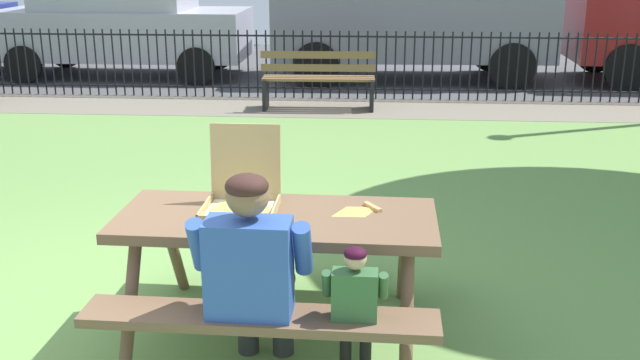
# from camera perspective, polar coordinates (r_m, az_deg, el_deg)

# --- Properties ---
(ground) EXTENTS (28.00, 11.12, 0.02)m
(ground) POSITION_cam_1_polar(r_m,az_deg,el_deg) (6.27, -11.90, -3.56)
(ground) COLOR #6F9A4F
(cobblestone_walkway) EXTENTS (28.00, 1.40, 0.01)m
(cobblestone_walkway) POSITION_cam_1_polar(r_m,az_deg,el_deg) (10.84, -5.03, 5.67)
(cobblestone_walkway) COLOR gray
(street_asphalt) EXTENTS (28.00, 6.58, 0.01)m
(street_asphalt) POSITION_cam_1_polar(r_m,az_deg,el_deg) (14.73, -2.60, 8.84)
(street_asphalt) COLOR #515154
(picnic_table_foreground) EXTENTS (1.83, 1.52, 0.79)m
(picnic_table_foreground) POSITION_cam_1_polar(r_m,az_deg,el_deg) (4.21, -3.37, -4.94)
(picnic_table_foreground) COLOR brown
(picnic_table_foreground) RESTS_ON ground
(pizza_box_open) EXTENTS (0.42, 0.45, 0.47)m
(pizza_box_open) POSITION_cam_1_polar(r_m,az_deg,el_deg) (4.23, -6.08, -1.15)
(pizza_box_open) COLOR tan
(pizza_box_open) RESTS_ON picnic_table_foreground
(pizza_slice_on_table) EXTENTS (0.29, 0.26, 0.02)m
(pizza_slice_on_table) POSITION_cam_1_polar(r_m,az_deg,el_deg) (4.21, 3.04, -2.34)
(pizza_slice_on_table) COLOR #E8C354
(pizza_slice_on_table) RESTS_ON picnic_table_foreground
(adult_at_table) EXTENTS (0.61, 0.60, 1.19)m
(adult_at_table) POSITION_cam_1_polar(r_m,az_deg,el_deg) (3.74, -5.23, -6.97)
(adult_at_table) COLOR #2E2E2E
(adult_at_table) RESTS_ON ground
(child_at_table) EXTENTS (0.33, 0.32, 0.84)m
(child_at_table) POSITION_cam_1_polar(r_m,az_deg,el_deg) (3.73, 2.74, -9.55)
(child_at_table) COLOR black
(child_at_table) RESTS_ON ground
(iron_fence_streetside) EXTENTS (19.13, 0.03, 1.03)m
(iron_fence_streetside) POSITION_cam_1_polar(r_m,az_deg,el_deg) (11.43, -4.55, 8.99)
(iron_fence_streetside) COLOR black
(iron_fence_streetside) RESTS_ON ground
(park_bench_center) EXTENTS (1.61, 0.50, 0.85)m
(park_bench_center) POSITION_cam_1_polar(r_m,az_deg,el_deg) (10.52, -0.12, 7.71)
(park_bench_center) COLOR brown
(park_bench_center) RESTS_ON ground
(parked_car_left) EXTENTS (4.41, 1.92, 1.94)m
(parked_car_left) POSITION_cam_1_polar(r_m,az_deg,el_deg) (13.85, -15.16, 11.93)
(parked_car_left) COLOR #B3B1C0
(parked_car_left) RESTS_ON ground
(parked_car_center) EXTENTS (4.75, 2.18, 2.46)m
(parked_car_center) POSITION_cam_1_polar(r_m,az_deg,el_deg) (13.09, 7.11, 13.42)
(parked_car_center) COLOR gray
(parked_car_center) RESTS_ON ground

